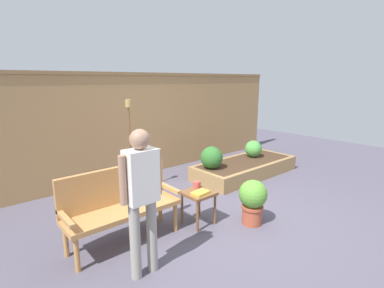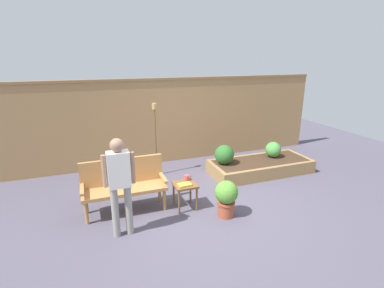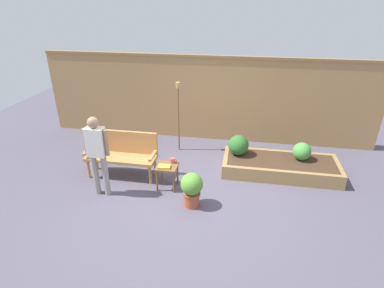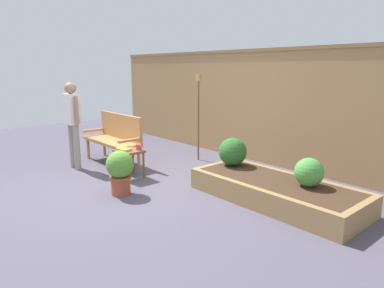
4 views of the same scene
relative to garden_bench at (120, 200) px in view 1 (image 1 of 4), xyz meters
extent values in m
plane|color=#514C5B|center=(1.42, -0.44, -0.54)|extent=(14.00, 14.00, 0.00)
cube|color=#A37A4C|center=(1.42, 2.16, 0.51)|extent=(8.40, 0.10, 2.10)
cube|color=olive|center=(1.42, 2.16, 1.59)|extent=(8.40, 0.14, 0.06)
cylinder|color=#B77F47|center=(0.66, 0.08, -0.34)|extent=(0.06, 0.06, 0.40)
cylinder|color=#B77F47|center=(0.66, -0.28, -0.34)|extent=(0.06, 0.06, 0.40)
cylinder|color=#B77F47|center=(-0.66, 0.08, -0.34)|extent=(0.06, 0.06, 0.40)
cylinder|color=#B77F47|center=(-0.66, -0.28, -0.34)|extent=(0.06, 0.06, 0.40)
cube|color=#B77F47|center=(0.00, -0.10, -0.11)|extent=(1.44, 0.48, 0.06)
cube|color=#B77F47|center=(0.00, 0.11, 0.16)|extent=(1.44, 0.06, 0.48)
cube|color=#B77F47|center=(-0.69, -0.10, 0.02)|extent=(0.06, 0.48, 0.04)
cube|color=#B77F47|center=(0.69, -0.10, 0.02)|extent=(0.06, 0.48, 0.04)
cylinder|color=brown|center=(1.20, -0.17, -0.32)|extent=(0.04, 0.04, 0.44)
cylinder|color=brown|center=(1.20, -0.50, -0.32)|extent=(0.04, 0.04, 0.44)
cylinder|color=brown|center=(0.87, -0.17, -0.32)|extent=(0.04, 0.04, 0.44)
cylinder|color=brown|center=(0.87, -0.50, -0.32)|extent=(0.04, 0.04, 0.44)
cube|color=brown|center=(1.03, -0.33, -0.08)|extent=(0.40, 0.40, 0.04)
cylinder|color=#CC4C47|center=(1.11, -0.20, -0.02)|extent=(0.09, 0.09, 0.10)
torus|color=#CC4C47|center=(1.16, -0.20, -0.02)|extent=(0.07, 0.01, 0.07)
cube|color=gold|center=(1.00, -0.41, -0.05)|extent=(0.25, 0.18, 0.04)
cylinder|color=#A84C33|center=(1.61, -0.84, -0.43)|extent=(0.28, 0.28, 0.24)
cylinder|color=#A84C33|center=(1.61, -0.84, -0.29)|extent=(0.31, 0.31, 0.04)
sphere|color=#569333|center=(1.61, -0.84, -0.09)|extent=(0.40, 0.40, 0.40)
cube|color=#997547|center=(3.25, 0.17, -0.39)|extent=(2.40, 0.09, 0.30)
cube|color=#997547|center=(3.25, 1.08, -0.39)|extent=(2.40, 0.09, 0.30)
cube|color=#997547|center=(2.10, 0.63, -0.39)|extent=(0.09, 0.82, 0.30)
cube|color=#997547|center=(4.41, 0.63, -0.39)|extent=(0.09, 0.82, 0.30)
cube|color=#422D1E|center=(3.25, 0.63, -0.39)|extent=(2.22, 0.82, 0.30)
cylinder|color=brown|center=(2.35, 0.74, -0.21)|extent=(0.04, 0.04, 0.06)
sphere|color=#2D6628|center=(2.35, 0.74, -0.02)|extent=(0.44, 0.44, 0.44)
cylinder|color=brown|center=(3.67, 0.74, -0.21)|extent=(0.04, 0.04, 0.06)
sphere|color=#4C9942|center=(3.67, 0.74, -0.06)|extent=(0.38, 0.38, 0.38)
cylinder|color=brown|center=(0.90, 1.33, 0.23)|extent=(0.03, 0.03, 1.55)
cylinder|color=#AD894C|center=(0.90, 1.33, 1.07)|extent=(0.10, 0.10, 0.13)
cylinder|color=gray|center=(-0.03, -0.77, -0.13)|extent=(0.11, 0.11, 0.82)
cylinder|color=gray|center=(-0.23, -0.77, -0.13)|extent=(0.11, 0.11, 0.82)
cube|color=silver|center=(-0.13, -0.77, 0.55)|extent=(0.32, 0.20, 0.54)
cylinder|color=#9E755B|center=(0.07, -0.77, 0.55)|extent=(0.07, 0.07, 0.49)
cylinder|color=#9E755B|center=(-0.33, -0.77, 0.55)|extent=(0.07, 0.07, 0.49)
sphere|color=#9E755B|center=(-0.13, -0.77, 0.92)|extent=(0.20, 0.20, 0.20)
camera|label=1|loc=(-1.52, -3.15, 1.48)|focal=27.01mm
camera|label=2|loc=(-0.45, -4.74, 2.12)|focal=26.64mm
camera|label=3|loc=(2.41, -5.29, 2.85)|focal=28.67mm
camera|label=4|loc=(5.92, -3.24, 1.26)|focal=32.63mm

